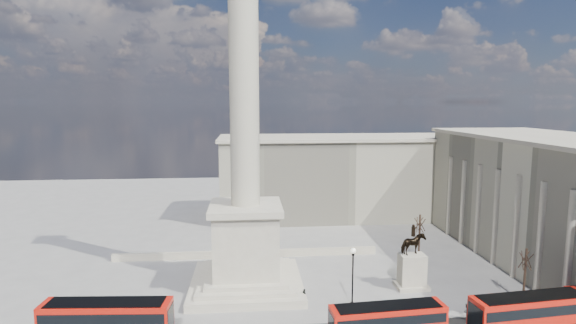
{
  "coord_description": "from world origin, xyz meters",
  "views": [
    {
      "loc": [
        0.42,
        -50.27,
        23.53
      ],
      "look_at": [
        4.97,
        0.77,
        16.67
      ],
      "focal_mm": 28.0,
      "sensor_mm": 36.0,
      "label": 1
    }
  ],
  "objects_px": {
    "pedestrian_crossing": "(304,295)",
    "red_bus_c": "(531,318)",
    "nelsons_column": "(245,188)",
    "victorian_lamp": "(353,273)",
    "pedestrian_standing": "(467,312)",
    "equestrian_statue": "(412,266)",
    "pedestrian_walking": "(382,312)"
  },
  "relations": [
    {
      "from": "victorian_lamp",
      "to": "pedestrian_standing",
      "type": "height_order",
      "value": "victorian_lamp"
    },
    {
      "from": "pedestrian_walking",
      "to": "pedestrian_crossing",
      "type": "distance_m",
      "value": 9.38
    },
    {
      "from": "equestrian_statue",
      "to": "pedestrian_crossing",
      "type": "relative_size",
      "value": 5.44
    },
    {
      "from": "nelsons_column",
      "to": "pedestrian_standing",
      "type": "distance_m",
      "value": 28.91
    },
    {
      "from": "nelsons_column",
      "to": "victorian_lamp",
      "type": "relative_size",
      "value": 7.06
    },
    {
      "from": "pedestrian_standing",
      "to": "pedestrian_crossing",
      "type": "relative_size",
      "value": 1.16
    },
    {
      "from": "nelsons_column",
      "to": "equestrian_statue",
      "type": "bearing_deg",
      "value": -6.1
    },
    {
      "from": "victorian_lamp",
      "to": "pedestrian_crossing",
      "type": "relative_size",
      "value": 4.61
    },
    {
      "from": "victorian_lamp",
      "to": "nelsons_column",
      "type": "bearing_deg",
      "value": 150.26
    },
    {
      "from": "victorian_lamp",
      "to": "pedestrian_crossing",
      "type": "bearing_deg",
      "value": 158.79
    },
    {
      "from": "pedestrian_standing",
      "to": "red_bus_c",
      "type": "bearing_deg",
      "value": 97.8
    },
    {
      "from": "red_bus_c",
      "to": "equestrian_statue",
      "type": "relative_size",
      "value": 1.47
    },
    {
      "from": "pedestrian_standing",
      "to": "pedestrian_crossing",
      "type": "xyz_separation_m",
      "value": [
        -17.04,
        6.05,
        -0.12
      ]
    },
    {
      "from": "victorian_lamp",
      "to": "pedestrian_standing",
      "type": "distance_m",
      "value": 12.82
    },
    {
      "from": "red_bus_c",
      "to": "victorian_lamp",
      "type": "xyz_separation_m",
      "value": [
        -15.63,
        9.11,
        1.61
      ]
    },
    {
      "from": "victorian_lamp",
      "to": "pedestrian_crossing",
      "type": "xyz_separation_m",
      "value": [
        -5.3,
        2.06,
        -3.39
      ]
    },
    {
      "from": "red_bus_c",
      "to": "victorian_lamp",
      "type": "height_order",
      "value": "victorian_lamp"
    },
    {
      "from": "pedestrian_walking",
      "to": "pedestrian_standing",
      "type": "height_order",
      "value": "pedestrian_standing"
    },
    {
      "from": "red_bus_c",
      "to": "equestrian_statue",
      "type": "height_order",
      "value": "equestrian_statue"
    },
    {
      "from": "nelsons_column",
      "to": "pedestrian_crossing",
      "type": "bearing_deg",
      "value": -35.48
    },
    {
      "from": "red_bus_c",
      "to": "pedestrian_standing",
      "type": "bearing_deg",
      "value": 121.55
    },
    {
      "from": "victorian_lamp",
      "to": "pedestrian_crossing",
      "type": "distance_m",
      "value": 6.62
    },
    {
      "from": "pedestrian_standing",
      "to": "equestrian_statue",
      "type": "bearing_deg",
      "value": -100.76
    },
    {
      "from": "red_bus_c",
      "to": "equestrian_statue",
      "type": "bearing_deg",
      "value": 110.61
    },
    {
      "from": "victorian_lamp",
      "to": "red_bus_c",
      "type": "bearing_deg",
      "value": -30.22
    },
    {
      "from": "red_bus_c",
      "to": "victorian_lamp",
      "type": "relative_size",
      "value": 1.73
    },
    {
      "from": "red_bus_c",
      "to": "victorian_lamp",
      "type": "bearing_deg",
      "value": 144.06
    },
    {
      "from": "pedestrian_crossing",
      "to": "red_bus_c",
      "type": "bearing_deg",
      "value": -137.99
    },
    {
      "from": "equestrian_statue",
      "to": "pedestrian_standing",
      "type": "height_order",
      "value": "equestrian_statue"
    },
    {
      "from": "equestrian_statue",
      "to": "pedestrian_walking",
      "type": "bearing_deg",
      "value": -128.79
    },
    {
      "from": "victorian_lamp",
      "to": "pedestrian_walking",
      "type": "relative_size",
      "value": 4.7
    },
    {
      "from": "equestrian_statue",
      "to": "pedestrian_walking",
      "type": "height_order",
      "value": "equestrian_statue"
    }
  ]
}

